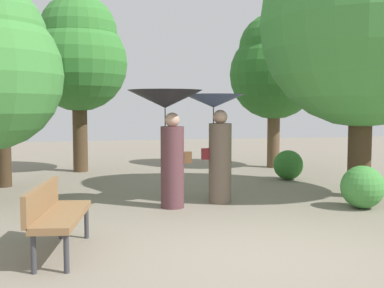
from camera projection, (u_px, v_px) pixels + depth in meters
name	position (u px, v px, depth m)	size (l,w,h in m)	color
ground_plane	(253.00, 253.00, 5.70)	(40.00, 40.00, 0.00)	gray
person_left	(168.00, 121.00, 8.16)	(1.29, 1.29, 2.04)	#563338
person_right	(217.00, 129.00, 8.61)	(1.11, 1.11, 1.98)	#6B5B4C
park_bench	(55.00, 212.00, 5.62)	(0.73, 1.56, 0.83)	#38383D
tree_near_right	(274.00, 67.00, 13.62)	(2.56, 2.56, 4.42)	brown
tree_mid_left	(79.00, 54.00, 12.70)	(2.59, 2.59, 4.75)	#4C3823
tree_mid_right	(363.00, 9.00, 9.04)	(3.93, 3.93, 5.78)	#42301E
tree_far_back	(2.00, 74.00, 10.26)	(1.95, 1.95, 3.67)	#42301E
bush_path_left	(362.00, 187.00, 8.19)	(0.74, 0.74, 0.74)	#428C3D
bush_behind_bench	(288.00, 165.00, 11.45)	(0.71, 0.71, 0.71)	#2D6B28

